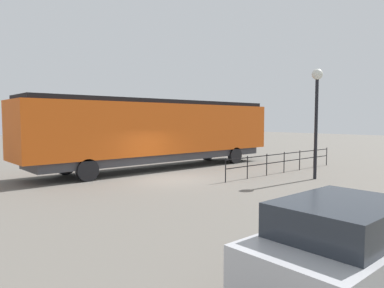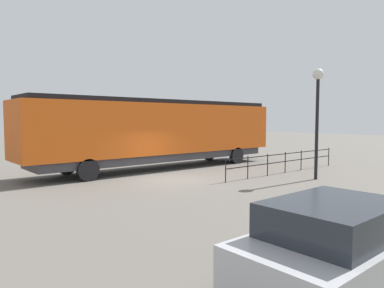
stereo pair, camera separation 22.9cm
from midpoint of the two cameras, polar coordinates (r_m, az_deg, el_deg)
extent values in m
plane|color=#666059|center=(17.82, -3.80, -5.71)|extent=(120.00, 120.00, 0.00)
cube|color=#D15114|center=(21.58, -5.56, 2.53)|extent=(3.04, 16.58, 2.91)
cube|color=black|center=(26.26, 6.88, 1.82)|extent=(2.92, 2.66, 2.04)
cube|color=black|center=(21.60, -5.59, 6.72)|extent=(2.74, 15.92, 0.24)
cube|color=#38383D|center=(21.69, -5.53, -1.92)|extent=(2.74, 15.25, 0.45)
cylinder|color=black|center=(26.13, 2.19, -1.40)|extent=(0.30, 1.10, 1.10)
cylinder|color=black|center=(24.22, 6.65, -1.84)|extent=(0.30, 1.10, 1.10)
cylinder|color=black|center=(20.39, -20.05, -3.15)|extent=(0.30, 1.10, 1.10)
cylinder|color=black|center=(17.88, -16.86, -4.05)|extent=(0.30, 1.10, 1.10)
cube|color=#B7B7BC|center=(6.78, 22.78, -16.03)|extent=(1.90, 4.07, 0.78)
cube|color=#262B33|center=(6.41, 22.13, -10.92)|extent=(1.67, 2.28, 0.56)
cylinder|color=black|center=(8.45, 21.38, -14.74)|extent=(0.22, 0.64, 0.64)
cylinder|color=black|center=(6.29, 8.80, -21.23)|extent=(0.22, 0.64, 0.64)
cylinder|color=black|center=(18.67, 19.01, 2.33)|extent=(0.16, 0.16, 5.06)
sphere|color=silver|center=(18.79, 19.20, 10.55)|extent=(0.54, 0.54, 0.54)
cube|color=black|center=(20.53, 14.33, -1.51)|extent=(0.04, 9.57, 0.04)
cube|color=black|center=(20.58, 14.31, -2.71)|extent=(0.04, 9.57, 0.04)
cylinder|color=black|center=(16.88, 5.04, -4.25)|extent=(0.05, 0.05, 1.17)
cylinder|color=black|center=(18.06, 8.55, -3.74)|extent=(0.05, 0.05, 1.17)
cylinder|color=black|center=(19.30, 11.62, -3.28)|extent=(0.05, 0.05, 1.17)
cylinder|color=black|center=(20.58, 14.31, -2.87)|extent=(0.05, 0.05, 1.17)
cylinder|color=black|center=(21.91, 16.67, -2.51)|extent=(0.05, 0.05, 1.17)
cylinder|color=black|center=(23.27, 18.77, -2.18)|extent=(0.05, 0.05, 1.17)
cylinder|color=black|center=(24.66, 20.62, -1.89)|extent=(0.05, 0.05, 1.17)
camera|label=1|loc=(0.11, -90.39, -0.03)|focal=33.10mm
camera|label=2|loc=(0.11, 89.61, 0.03)|focal=33.10mm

